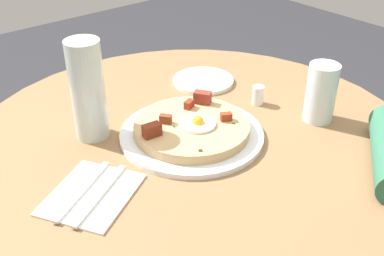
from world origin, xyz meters
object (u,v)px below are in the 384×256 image
object	(u,v)px
pizza_plate	(190,134)
water_bottle	(88,90)
bread_plate	(203,81)
fork	(83,190)
breakfast_pizza	(190,126)
salt_shaker	(258,95)
knife	(100,194)
dining_table	(193,199)
water_glass	(321,93)

from	to	relation	value
pizza_plate	water_bottle	size ratio (longest dim) A/B	1.43
bread_plate	fork	size ratio (longest dim) A/B	0.89
breakfast_pizza	salt_shaker	world-z (taller)	breakfast_pizza
bread_plate	salt_shaker	world-z (taller)	salt_shaker
breakfast_pizza	knife	bearing A→B (deg)	102.16
dining_table	pizza_plate	world-z (taller)	pizza_plate
dining_table	water_bottle	distance (m)	0.36
fork	knife	xyz separation A→B (m)	(-0.03, -0.02, 0.00)
knife	breakfast_pizza	bearing A→B (deg)	161.92
water_glass	salt_shaker	distance (m)	0.16
bread_plate	water_glass	world-z (taller)	water_glass
fork	knife	bearing A→B (deg)	90.00
bread_plate	knife	bearing A→B (deg)	117.63
fork	water_glass	xyz separation A→B (m)	(-0.11, -0.54, 0.06)
knife	salt_shaker	distance (m)	0.48
pizza_plate	bread_plate	world-z (taller)	pizza_plate
fork	salt_shaker	world-z (taller)	salt_shaker
salt_shaker	water_glass	bearing A→B (deg)	-160.27
pizza_plate	knife	xyz separation A→B (m)	(-0.05, 0.26, 0.00)
dining_table	fork	xyz separation A→B (m)	(-0.02, 0.28, 0.18)
bread_plate	water_bottle	bearing A→B (deg)	96.85
knife	salt_shaker	xyz separation A→B (m)	(0.06, -0.48, 0.02)
breakfast_pizza	fork	world-z (taller)	breakfast_pizza
dining_table	knife	xyz separation A→B (m)	(-0.05, 0.26, 0.18)
fork	water_bottle	xyz separation A→B (m)	(0.16, -0.11, 0.10)
dining_table	knife	bearing A→B (deg)	100.98
water_glass	water_bottle	distance (m)	0.51
pizza_plate	bread_plate	distance (m)	0.27
water_bottle	salt_shaker	size ratio (longest dim) A/B	4.70
dining_table	pizza_plate	size ratio (longest dim) A/B	3.20
pizza_plate	salt_shaker	size ratio (longest dim) A/B	6.72
knife	water_glass	world-z (taller)	water_glass
dining_table	breakfast_pizza	world-z (taller)	breakfast_pizza
fork	bread_plate	bearing A→B (deg)	173.37
water_glass	water_bottle	size ratio (longest dim) A/B	0.62
pizza_plate	water_glass	world-z (taller)	water_glass
salt_shaker	pizza_plate	bearing A→B (deg)	92.29
water_bottle	salt_shaker	distance (m)	0.41
fork	water_glass	size ratio (longest dim) A/B	1.33
knife	water_bottle	xyz separation A→B (m)	(0.19, -0.10, 0.10)
pizza_plate	fork	world-z (taller)	pizza_plate
water_glass	salt_shaker	bearing A→B (deg)	19.73
knife	salt_shaker	bearing A→B (deg)	157.37
dining_table	water_glass	world-z (taller)	water_glass
breakfast_pizza	water_bottle	xyz separation A→B (m)	(0.14, 0.16, 0.08)
dining_table	water_bottle	world-z (taller)	water_bottle
breakfast_pizza	water_glass	xyz separation A→B (m)	(-0.13, -0.27, 0.04)
pizza_plate	dining_table	bearing A→B (deg)	-125.88
dining_table	water_glass	distance (m)	0.38
bread_plate	water_bottle	distance (m)	0.37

